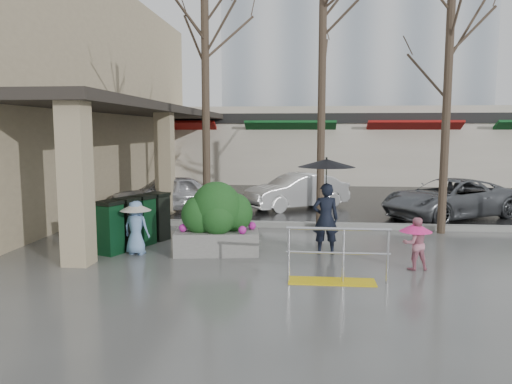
% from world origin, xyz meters
% --- Properties ---
extents(ground, '(120.00, 120.00, 0.00)m').
position_xyz_m(ground, '(0.00, 0.00, 0.00)').
color(ground, '#51514F').
rests_on(ground, ground).
extents(street_asphalt, '(120.00, 36.00, 0.01)m').
position_xyz_m(street_asphalt, '(0.00, 22.00, 0.01)').
color(street_asphalt, black).
rests_on(street_asphalt, ground).
extents(curb, '(120.00, 0.30, 0.15)m').
position_xyz_m(curb, '(0.00, 4.00, 0.07)').
color(curb, gray).
rests_on(curb, ground).
extents(near_building, '(6.00, 18.00, 8.00)m').
position_xyz_m(near_building, '(-9.00, 8.00, 4.00)').
color(near_building, tan).
rests_on(near_building, ground).
extents(canopy_slab, '(2.80, 18.00, 0.25)m').
position_xyz_m(canopy_slab, '(-4.80, 8.00, 3.62)').
color(canopy_slab, '#2D2823').
rests_on(canopy_slab, pillar_front).
extents(pillar_front, '(0.55, 0.55, 3.50)m').
position_xyz_m(pillar_front, '(-3.90, -0.50, 1.75)').
color(pillar_front, tan).
rests_on(pillar_front, ground).
extents(pillar_back, '(0.55, 0.55, 3.50)m').
position_xyz_m(pillar_back, '(-3.90, 6.00, 1.75)').
color(pillar_back, tan).
rests_on(pillar_back, ground).
extents(storefront_row, '(34.00, 6.74, 4.00)m').
position_xyz_m(storefront_row, '(2.00, 17.97, 2.01)').
color(storefront_row, beige).
rests_on(storefront_row, ground).
extents(office_tower, '(18.00, 12.00, 25.00)m').
position_xyz_m(office_tower, '(4.00, 30.00, 12.50)').
color(office_tower, '#8C99A8').
rests_on(office_tower, ground).
extents(handrail, '(1.90, 0.50, 1.03)m').
position_xyz_m(handrail, '(1.36, -1.20, 0.38)').
color(handrail, yellow).
rests_on(handrail, ground).
extents(tree_west, '(3.20, 3.20, 6.80)m').
position_xyz_m(tree_west, '(-2.00, 3.60, 5.08)').
color(tree_west, '#382B21').
rests_on(tree_west, ground).
extents(tree_midwest, '(3.20, 3.20, 7.00)m').
position_xyz_m(tree_midwest, '(1.20, 3.60, 5.23)').
color(tree_midwest, '#382B21').
rests_on(tree_midwest, ground).
extents(tree_mideast, '(3.20, 3.20, 6.50)m').
position_xyz_m(tree_mideast, '(4.50, 3.60, 4.86)').
color(tree_mideast, '#382B21').
rests_on(tree_mideast, ground).
extents(woman, '(1.30, 1.30, 2.20)m').
position_xyz_m(woman, '(1.25, 0.94, 1.38)').
color(woman, black).
rests_on(woman, ground).
extents(child_pink, '(0.65, 0.65, 1.06)m').
position_xyz_m(child_pink, '(3.00, -0.18, 0.62)').
color(child_pink, '#CE7D92').
rests_on(child_pink, ground).
extents(child_blue, '(0.70, 0.70, 1.23)m').
position_xyz_m(child_blue, '(-3.00, 0.48, 0.73)').
color(child_blue, '#7096C7').
rests_on(child_blue, ground).
extents(planter, '(2.00, 1.20, 1.65)m').
position_xyz_m(planter, '(-1.20, 0.76, 0.79)').
color(planter, slate).
rests_on(planter, ground).
extents(news_boxes, '(1.28, 2.20, 1.22)m').
position_xyz_m(news_boxes, '(-3.28, 1.20, 0.61)').
color(news_boxes, '#0C371C').
rests_on(news_boxes, ground).
extents(car_a, '(3.98, 2.84, 1.26)m').
position_xyz_m(car_a, '(-4.03, 6.43, 0.63)').
color(car_a, silver).
rests_on(car_a, ground).
extents(car_b, '(3.90, 3.28, 1.26)m').
position_xyz_m(car_b, '(0.48, 7.52, 0.63)').
color(car_b, white).
rests_on(car_b, ground).
extents(car_c, '(4.96, 4.16, 1.26)m').
position_xyz_m(car_c, '(5.36, 6.07, 0.63)').
color(car_c, slate).
rests_on(car_c, ground).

